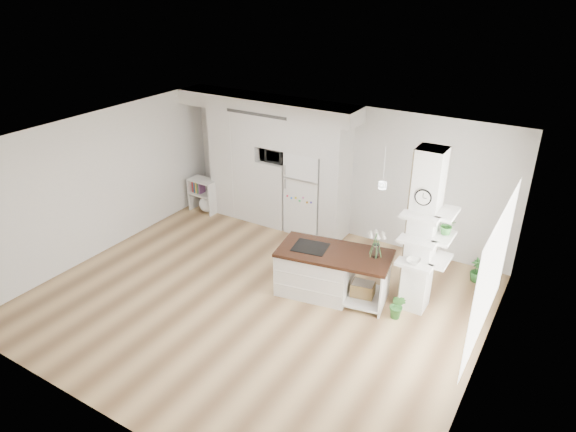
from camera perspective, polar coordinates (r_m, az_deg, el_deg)
name	(u,v)px	position (r m, az deg, el deg)	size (l,w,h in m)	color
floor	(256,300)	(8.69, -3.57, -9.29)	(7.00, 6.00, 0.01)	tan
room	(253,198)	(7.78, -3.94, 1.98)	(7.04, 6.04, 2.72)	white
cabinet_wall	(269,155)	(10.72, -2.09, 6.79)	(4.00, 0.71, 2.70)	white
refrigerator	(308,192)	(10.51, 2.23, 2.71)	(0.78, 0.69, 1.75)	white
column	(426,236)	(8.01, 15.09, -2.15)	(0.69, 0.90, 2.70)	silver
window	(492,273)	(7.05, 21.74, -5.87)	(2.40, 2.40, 0.00)	white
pendant_light	(361,203)	(7.03, 8.15, 1.48)	(0.12, 0.12, 0.10)	white
kitchen_island	(322,270)	(8.65, 3.79, -6.02)	(1.97, 1.18, 1.40)	white
bookshelf	(205,198)	(11.74, -9.21, 2.03)	(0.66, 0.39, 0.76)	white
floor_plant_a	(398,306)	(8.31, 12.08, -9.77)	(0.26, 0.21, 0.47)	#2F722D
floor_plant_b	(478,270)	(9.63, 20.31, -5.68)	(0.25, 0.25, 0.44)	#2F722D
microwave	(275,154)	(10.58, -1.44, 6.90)	(0.54, 0.37, 0.30)	#2D2D2D
shelf_plant	(447,225)	(8.04, 17.30, -0.98)	(0.27, 0.23, 0.30)	#2F722D
decor_bowl	(414,261)	(8.00, 13.78, -4.90)	(0.22, 0.22, 0.05)	white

